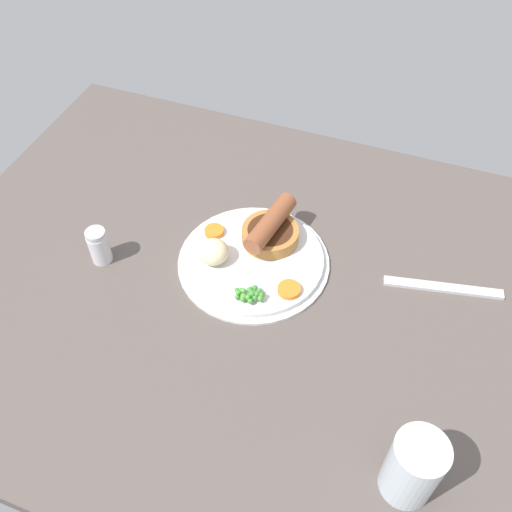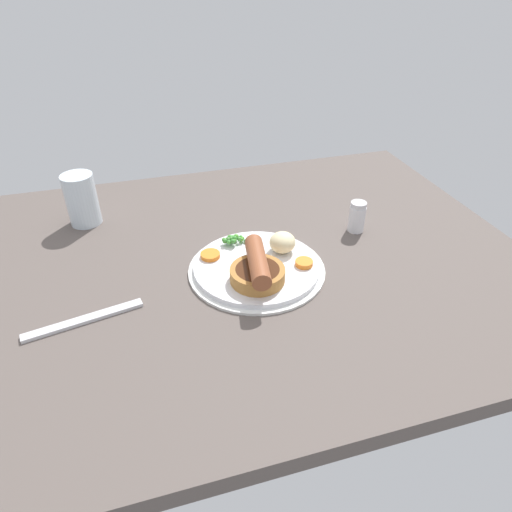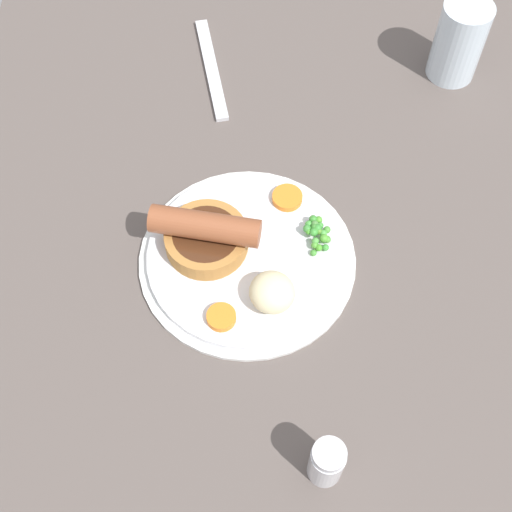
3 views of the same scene
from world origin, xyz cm
name	(u,v)px [view 2 (image 2 of 3)]	position (x,y,z in cm)	size (l,w,h in cm)	color
dining_table	(229,267)	(0.00, 0.00, 1.50)	(110.00, 80.00, 3.00)	#564C47
dinner_plate	(257,268)	(3.99, -4.47, 3.57)	(24.10, 24.10, 1.40)	silver
sausage_pudding	(257,270)	(2.81, -8.94, 6.55)	(9.17, 12.19, 5.41)	#AD7538
pea_pile	(233,239)	(1.70, 3.20, 5.42)	(4.48, 3.11, 1.80)	#388B33
potato_chunk_0	(282,242)	(9.63, -1.79, 6.28)	(4.73, 4.86, 3.76)	beige
carrot_slice_1	(304,263)	(11.84, -7.03, 4.84)	(3.10, 3.10, 0.88)	orange
carrot_slice_3	(211,257)	(-3.36, -0.48, 4.80)	(3.48, 3.48, 0.79)	orange
fork	(84,320)	(-25.08, -9.69, 3.30)	(18.00, 1.60, 0.60)	silver
drinking_glass	(82,200)	(-25.08, 21.71, 8.30)	(6.27, 6.27, 10.61)	silver
salt_shaker	(357,217)	(26.98, 3.19, 6.11)	(3.28, 3.28, 6.30)	silver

